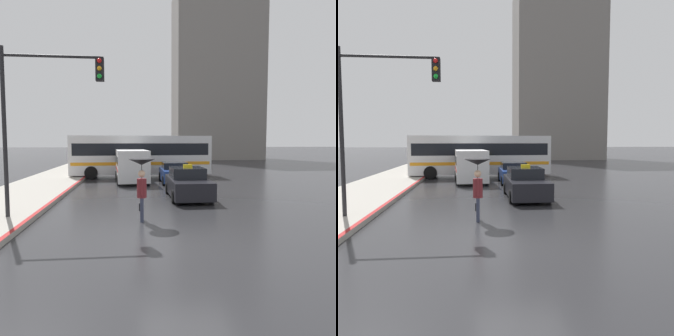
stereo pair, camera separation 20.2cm
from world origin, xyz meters
TOP-DOWN VIEW (x-y plane):
  - ground_plane at (0.00, 0.00)m, footprint 300.00×300.00m
  - taxi at (1.24, 7.44)m, footprint 1.91×4.41m
  - sedan_red at (1.36, 13.35)m, footprint 1.91×4.01m
  - ambulance_van at (-1.53, 14.14)m, footprint 2.39×5.23m
  - city_bus at (-0.80, 17.32)m, footprint 10.84×3.10m
  - pedestrian_with_umbrella at (-1.14, 2.85)m, footprint 0.92×0.92m
  - traffic_light at (-4.46, 3.32)m, footprint 3.44×0.38m
  - building_tower_near at (11.74, 42.82)m, footprint 13.23×8.43m

SIDE VIEW (x-z plane):
  - ground_plane at x=0.00m, z-range 0.00..0.00m
  - sedan_red at x=1.36m, z-range -0.04..1.33m
  - taxi at x=1.24m, z-range -0.13..1.51m
  - ambulance_van at x=-1.53m, z-range 0.12..2.31m
  - pedestrian_with_umbrella at x=-1.14m, z-range 0.56..2.74m
  - city_bus at x=-0.80m, z-range 0.18..3.38m
  - traffic_light at x=-4.46m, z-range 1.14..7.09m
  - building_tower_near at x=11.74m, z-range 0.00..25.62m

